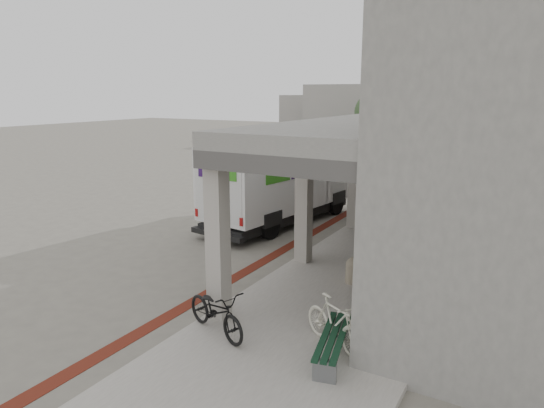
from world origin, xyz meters
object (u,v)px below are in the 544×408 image
Objects in this scene: bench at (333,342)px; bicycle_cream at (335,323)px; fedex_truck at (280,180)px; utility_cabinet at (396,273)px; bicycle_black at (216,311)px.

bicycle_cream reaches higher than bench.
fedex_truck is at bearing 111.49° from bench.
fedex_truck is 9.41m from bicycle_cream.
fedex_truck is 7.41m from utility_cabinet.
bench is 2.35m from bicycle_black.
fedex_truck is at bearing 62.69° from bicycle_cream.
fedex_truck is 9.79m from bench.
fedex_truck is 8.96m from bicycle_black.
bicycle_cream is at bearing -47.05° from fedex_truck.
fedex_truck is at bearing 131.55° from utility_cabinet.
bench is 1.18× the size of bicycle_cream.
utility_cabinet is 4.41m from bicycle_black.
bench is (5.48, -8.03, -1.17)m from fedex_truck.
utility_cabinet is 0.58× the size of bicycle_black.
bicycle_cream is (-0.12, 0.36, 0.17)m from bench.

